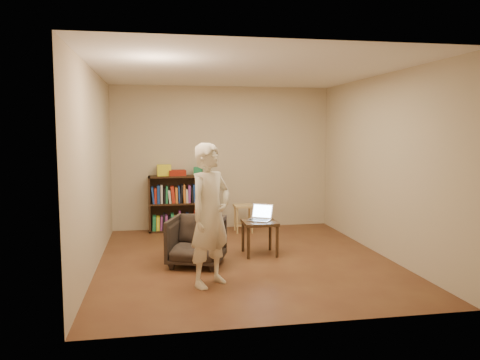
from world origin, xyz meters
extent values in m
plane|color=#4E2819|center=(0.00, 0.00, 0.00)|extent=(4.50, 4.50, 0.00)
plane|color=white|center=(0.00, 0.00, 2.60)|extent=(4.50, 4.50, 0.00)
plane|color=#B8A88B|center=(0.00, 2.25, 1.30)|extent=(4.00, 0.00, 4.00)
plane|color=#B8A88B|center=(-2.00, 0.00, 1.30)|extent=(0.00, 4.50, 4.50)
plane|color=#B8A88B|center=(2.00, 0.00, 1.30)|extent=(0.00, 4.50, 4.50)
cube|color=black|center=(-1.33, 2.08, 0.50)|extent=(0.03, 0.30, 1.00)
cube|color=black|center=(-0.16, 2.08, 0.50)|extent=(0.03, 0.30, 1.00)
cube|color=black|center=(-0.75, 2.22, 0.50)|extent=(1.20, 0.02, 1.00)
cube|color=black|center=(-0.75, 2.08, 0.01)|extent=(1.20, 0.30, 0.03)
cube|color=black|center=(-0.75, 2.08, 0.50)|extent=(1.14, 0.30, 0.03)
cube|color=black|center=(-0.75, 2.08, 0.98)|extent=(1.20, 0.30, 0.03)
cube|color=yellow|center=(-1.07, 2.10, 1.10)|extent=(0.25, 0.19, 0.20)
cube|color=maroon|center=(-0.84, 2.09, 1.05)|extent=(0.32, 0.25, 0.10)
cube|color=#20794A|center=(-0.46, 2.11, 1.07)|extent=(0.17, 0.17, 0.15)
cube|color=beige|center=(-0.31, 2.08, 1.04)|extent=(0.11, 0.11, 0.09)
cube|color=tan|center=(0.31, 1.78, 0.47)|extent=(0.34, 0.34, 0.04)
cylinder|color=tan|center=(0.18, 1.65, 0.23)|extent=(0.03, 0.03, 0.45)
cylinder|color=tan|center=(0.44, 1.65, 0.23)|extent=(0.03, 0.03, 0.45)
cylinder|color=tan|center=(0.18, 1.91, 0.23)|extent=(0.03, 0.03, 0.45)
cylinder|color=tan|center=(0.44, 1.91, 0.23)|extent=(0.03, 0.03, 0.45)
imported|color=black|center=(-0.69, -0.14, 0.33)|extent=(0.89, 0.91, 0.65)
cube|color=black|center=(0.26, 0.24, 0.47)|extent=(0.48, 0.48, 0.04)
cylinder|color=black|center=(0.05, 0.03, 0.22)|extent=(0.04, 0.04, 0.45)
cylinder|color=black|center=(0.47, 0.03, 0.22)|extent=(0.04, 0.04, 0.45)
cylinder|color=black|center=(0.05, 0.45, 0.22)|extent=(0.04, 0.04, 0.45)
cylinder|color=black|center=(0.47, 0.45, 0.22)|extent=(0.04, 0.04, 0.45)
cube|color=#A6A6AB|center=(0.26, 0.26, 0.50)|extent=(0.38, 0.35, 0.02)
cube|color=black|center=(0.26, 0.26, 0.51)|extent=(0.29, 0.24, 0.00)
cube|color=#A6A6AB|center=(0.33, 0.39, 0.61)|extent=(0.31, 0.24, 0.21)
cube|color=#B4D9FD|center=(0.33, 0.39, 0.61)|extent=(0.27, 0.20, 0.17)
imported|color=beige|center=(-0.60, -0.99, 0.83)|extent=(0.72, 0.69, 1.66)
camera|label=1|loc=(-1.20, -6.29, 1.80)|focal=35.00mm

